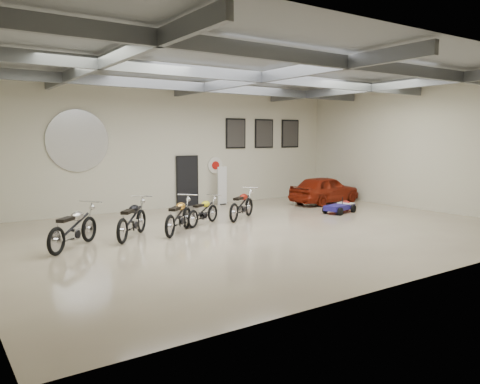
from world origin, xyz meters
TOP-DOWN VIEW (x-y plane):
  - floor at (0.00, 0.00)m, footprint 16.00×12.00m
  - ceiling at (0.00, 0.00)m, footprint 16.00×12.00m
  - back_wall at (0.00, 6.00)m, footprint 16.00×0.02m
  - right_wall at (8.00, 0.00)m, footprint 0.02×12.00m
  - ceiling_beams at (0.00, 0.00)m, footprint 15.80×11.80m
  - door at (0.50, 5.95)m, footprint 0.92×0.08m
  - logo_plaque at (-4.00, 5.95)m, footprint 2.30×0.06m
  - poster_left at (3.00, 5.96)m, footprint 1.05×0.08m
  - poster_mid at (4.60, 5.96)m, footprint 1.05×0.08m
  - poster_right at (6.20, 5.96)m, footprint 1.05×0.08m
  - oil_sign at (1.90, 5.95)m, footprint 0.72×0.10m
  - banner_stand at (1.98, 5.50)m, footprint 0.48×0.22m
  - motorcycle_silver at (-5.59, 0.82)m, footprint 2.09×2.05m
  - motorcycle_black at (-3.83, 1.18)m, footprint 1.98×2.13m
  - motorcycle_gold at (-2.38, 1.06)m, footprint 2.02×1.96m
  - motorcycle_yellow at (-1.08, 1.82)m, footprint 1.88×1.41m
  - motorcycle_red at (0.62, 2.00)m, footprint 2.10×1.71m
  - go_kart at (4.66, 1.00)m, footprint 1.82×1.11m
  - vintage_car at (6.00, 3.30)m, footprint 1.91×3.76m

SIDE VIEW (x-z plane):
  - floor at x=0.00m, z-range -0.01..0.01m
  - go_kart at x=4.66m, z-range 0.00..0.62m
  - motorcycle_yellow at x=-1.08m, z-range 0.00..0.96m
  - motorcycle_red at x=0.62m, z-range 0.00..1.09m
  - motorcycle_gold at x=-2.38m, z-range 0.00..1.12m
  - motorcycle_black at x=-3.83m, z-range 0.00..1.16m
  - motorcycle_silver at x=-5.59m, z-range 0.00..1.16m
  - vintage_car at x=6.00m, z-range 0.00..1.23m
  - banner_stand at x=1.98m, z-range 0.00..1.73m
  - door at x=0.50m, z-range 0.00..2.10m
  - oil_sign at x=1.90m, z-range 1.34..2.06m
  - back_wall at x=0.00m, z-range 0.00..5.00m
  - right_wall at x=8.00m, z-range 0.00..5.00m
  - logo_plaque at x=-4.00m, z-range 2.22..3.38m
  - poster_left at x=3.00m, z-range 2.42..3.78m
  - poster_mid at x=4.60m, z-range 2.42..3.78m
  - poster_right at x=6.20m, z-range 2.42..3.78m
  - ceiling_beams at x=0.00m, z-range 4.59..4.91m
  - ceiling at x=0.00m, z-range 5.00..5.00m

